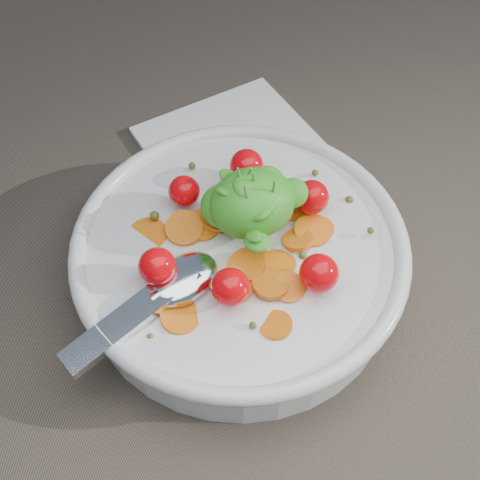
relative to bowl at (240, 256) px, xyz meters
name	(u,v)px	position (x,y,z in m)	size (l,w,h in m)	color
ground	(266,292)	(0.02, -0.02, -0.03)	(6.00, 6.00, 0.00)	brown
bowl	(240,256)	(0.00, 0.00, 0.00)	(0.32, 0.30, 0.13)	silver
napkin	(231,143)	(0.06, 0.17, -0.03)	(0.18, 0.16, 0.01)	white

